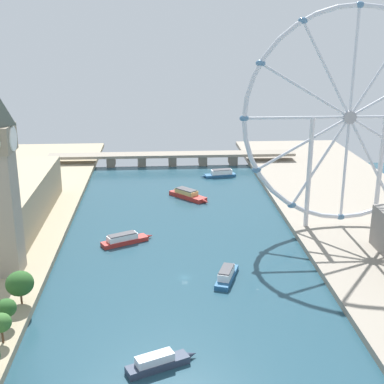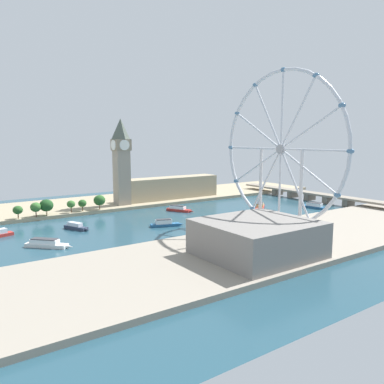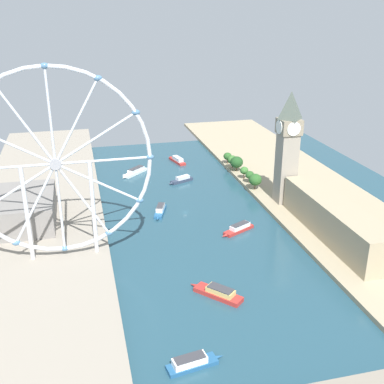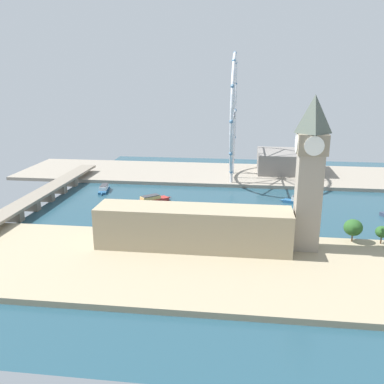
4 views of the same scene
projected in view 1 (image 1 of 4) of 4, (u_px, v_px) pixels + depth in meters
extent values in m
plane|color=#234756|center=(185.00, 277.00, 231.32)|extent=(377.99, 377.99, 0.00)
cube|color=gray|center=(2.00, 214.00, 222.04)|extent=(13.15, 13.15, 52.82)
cylinder|color=white|center=(13.00, 139.00, 212.84)|extent=(0.50, 10.00, 10.00)
cube|color=tan|center=(23.00, 201.00, 284.58)|extent=(22.00, 106.87, 22.91)
cylinder|color=#513823|center=(3.00, 336.00, 178.28)|extent=(0.80, 0.80, 4.73)
ellipsoid|color=#386B2D|center=(1.00, 323.00, 176.70)|extent=(7.10, 7.10, 6.39)
cylinder|color=#513823|center=(7.00, 321.00, 188.29)|extent=(0.80, 0.80, 4.16)
ellipsoid|color=#285623|center=(6.00, 308.00, 186.76)|extent=(7.33, 7.33, 6.59)
cylinder|color=#513823|center=(21.00, 299.00, 203.16)|extent=(0.80, 0.80, 4.32)
ellipsoid|color=#285623|center=(20.00, 283.00, 201.23)|extent=(10.54, 10.54, 9.48)
torus|color=silver|center=(350.00, 117.00, 265.96)|extent=(108.38, 2.38, 108.38)
cylinder|color=#99999E|center=(350.00, 117.00, 265.96)|extent=(6.36, 3.00, 6.36)
cylinder|color=silver|center=(380.00, 70.00, 259.78)|extent=(27.73, 1.43, 46.61)
cylinder|color=silver|center=(354.00, 63.00, 257.91)|extent=(1.43, 1.43, 53.00)
cylinder|color=silver|center=(327.00, 70.00, 258.20)|extent=(27.73, 1.43, 46.61)
cylinder|color=silver|center=(306.00, 91.00, 260.57)|extent=(46.61, 1.43, 27.73)
cylinder|color=silver|center=(297.00, 118.00, 264.38)|extent=(53.00, 1.43, 1.43)
cylinder|color=silver|center=(303.00, 144.00, 268.61)|extent=(46.61, 1.43, 27.73)
cylinder|color=silver|center=(320.00, 162.00, 272.13)|extent=(27.73, 1.43, 46.61)
cylinder|color=silver|center=(345.00, 168.00, 274.00)|extent=(1.43, 1.43, 53.00)
cylinder|color=silver|center=(371.00, 161.00, 273.71)|extent=(27.73, 1.43, 46.61)
ellipsoid|color=teal|center=(360.00, 5.00, 249.87)|extent=(4.80, 3.20, 3.20)
ellipsoid|color=teal|center=(303.00, 21.00, 250.45)|extent=(4.80, 3.20, 3.20)
ellipsoid|color=teal|center=(261.00, 63.00, 255.18)|extent=(4.80, 3.20, 3.20)
ellipsoid|color=teal|center=(244.00, 118.00, 262.80)|extent=(4.80, 3.20, 3.20)
ellipsoid|color=teal|center=(256.00, 170.00, 271.26)|extent=(4.80, 3.20, 3.20)
ellipsoid|color=teal|center=(292.00, 205.00, 278.31)|extent=(4.80, 3.20, 3.20)
ellipsoid|color=teal|center=(341.00, 217.00, 282.04)|extent=(4.80, 3.20, 3.20)
cylinder|color=silver|center=(380.00, 172.00, 275.77)|extent=(2.40, 2.40, 57.42)
cylinder|color=silver|center=(309.00, 173.00, 273.56)|extent=(2.40, 2.40, 57.42)
cube|color=gray|center=(172.00, 155.00, 412.32)|extent=(189.99, 14.48, 2.00)
cube|color=#70685B|center=(111.00, 161.00, 410.87)|extent=(6.00, 13.03, 6.97)
cube|color=#70685B|center=(142.00, 161.00, 412.27)|extent=(6.00, 13.03, 6.97)
cube|color=#70685B|center=(172.00, 160.00, 413.68)|extent=(6.00, 13.03, 6.97)
cube|color=#70685B|center=(203.00, 160.00, 415.09)|extent=(6.00, 13.03, 6.97)
cube|color=#70685B|center=(233.00, 159.00, 416.49)|extent=(6.00, 13.03, 6.97)
cube|color=#B22D28|center=(125.00, 241.00, 266.62)|extent=(23.71, 16.08, 2.17)
cone|color=#B22D28|center=(149.00, 236.00, 273.30)|extent=(4.77, 3.87, 2.17)
cube|color=white|center=(122.00, 237.00, 265.29)|extent=(15.84, 11.41, 2.76)
cube|color=#38383D|center=(122.00, 234.00, 264.81)|extent=(14.38, 10.50, 0.44)
cube|color=#B22D28|center=(188.00, 196.00, 335.37)|extent=(23.34, 24.87, 2.53)
cone|color=#B22D28|center=(206.00, 202.00, 325.00)|extent=(5.08, 5.26, 2.53)
cube|color=#DBB766|center=(186.00, 192.00, 335.48)|extent=(14.69, 15.38, 2.64)
cube|color=#38383D|center=(186.00, 189.00, 334.99)|extent=(13.47, 14.07, 0.55)
cube|color=#235684|center=(220.00, 175.00, 381.90)|extent=(22.82, 10.05, 1.93)
cone|color=#235684|center=(203.00, 177.00, 379.15)|extent=(4.23, 2.55, 1.93)
cube|color=white|center=(222.00, 172.00, 381.37)|extent=(15.38, 7.82, 3.14)
cube|color=#38383D|center=(222.00, 170.00, 380.84)|extent=(13.89, 7.32, 0.32)
cube|color=#235684|center=(227.00, 277.00, 229.08)|extent=(13.01, 23.21, 2.15)
cone|color=#235684|center=(233.00, 265.00, 241.09)|extent=(3.38, 4.55, 2.15)
cube|color=white|center=(226.00, 273.00, 227.25)|extent=(8.79, 13.44, 3.16)
cube|color=#38383D|center=(226.00, 269.00, 226.69)|extent=(8.15, 12.18, 0.48)
cube|color=#2D384C|center=(158.00, 365.00, 170.23)|extent=(21.04, 13.06, 2.49)
cone|color=#2D384C|center=(191.00, 355.00, 175.48)|extent=(4.41, 3.78, 2.49)
cube|color=silver|center=(155.00, 359.00, 168.99)|extent=(12.99, 8.91, 2.71)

